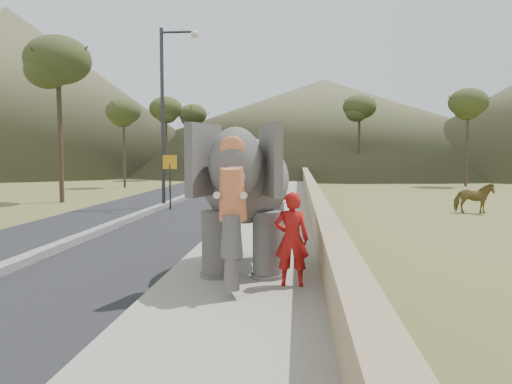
{
  "coord_description": "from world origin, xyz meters",
  "views": [
    {
      "loc": [
        1.05,
        -10.26,
        2.5
      ],
      "look_at": [
        0.2,
        -0.14,
        1.7
      ],
      "focal_mm": 35.0,
      "sensor_mm": 36.0,
      "label": 1
    }
  ],
  "objects_px": {
    "lamppost": "(169,99)",
    "motorcyclist": "(242,176)",
    "cow": "(474,198)",
    "elephant_and_man": "(247,200)"
  },
  "relations": [
    {
      "from": "elephant_and_man",
      "to": "motorcyclist",
      "type": "bearing_deg",
      "value": 96.67
    },
    {
      "from": "cow",
      "to": "lamppost",
      "type": "bearing_deg",
      "value": 98.23
    },
    {
      "from": "elephant_and_man",
      "to": "cow",
      "type": "bearing_deg",
      "value": 53.14
    },
    {
      "from": "elephant_and_man",
      "to": "motorcyclist",
      "type": "xyz_separation_m",
      "value": [
        -3.12,
        26.65,
        -0.73
      ]
    },
    {
      "from": "motorcyclist",
      "to": "cow",
      "type": "bearing_deg",
      "value": -53.98
    },
    {
      "from": "lamppost",
      "to": "motorcyclist",
      "type": "xyz_separation_m",
      "value": [
        1.59,
        14.7,
        -4.06
      ]
    },
    {
      "from": "motorcyclist",
      "to": "lamppost",
      "type": "bearing_deg",
      "value": -96.17
    },
    {
      "from": "cow",
      "to": "elephant_and_man",
      "type": "bearing_deg",
      "value": 155.52
    },
    {
      "from": "lamppost",
      "to": "cow",
      "type": "xyz_separation_m",
      "value": [
        12.96,
        -0.94,
        -4.24
      ]
    },
    {
      "from": "elephant_and_man",
      "to": "motorcyclist",
      "type": "distance_m",
      "value": 26.84
    }
  ]
}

